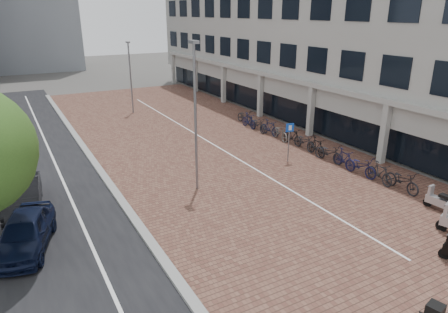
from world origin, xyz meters
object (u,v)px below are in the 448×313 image
scooter_front (442,200)px  parking_sign (289,137)px  car_dark (22,196)px  car_navy (25,232)px

scooter_front → parking_sign: 8.15m
car_dark → car_navy: bearing=-86.0°
car_dark → scooter_front: 17.56m
scooter_front → parking_sign: size_ratio=0.68×
car_navy → scooter_front: 16.30m
car_navy → scooter_front: car_navy is taller
car_dark → scooter_front: (15.27, -8.65, -0.14)m
scooter_front → parking_sign: bearing=98.4°
car_navy → car_dark: (0.13, 3.33, -0.01)m
car_navy → car_dark: size_ratio=0.98×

